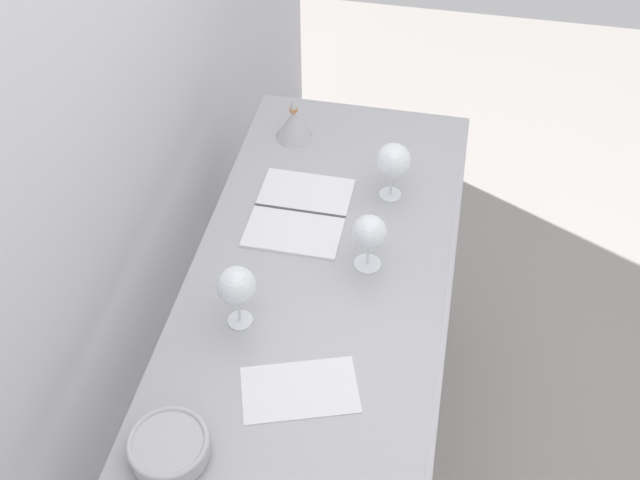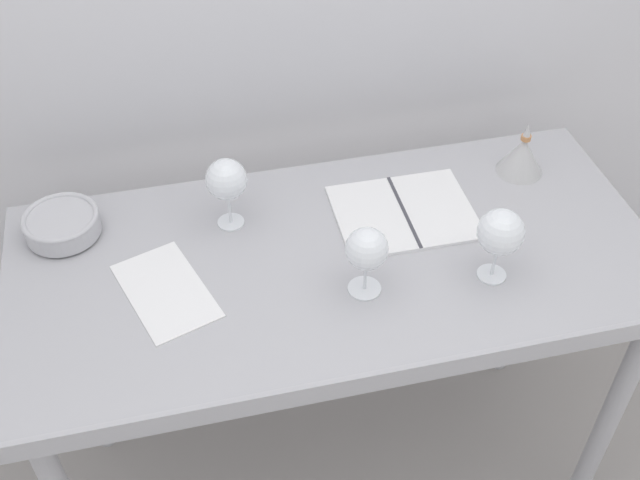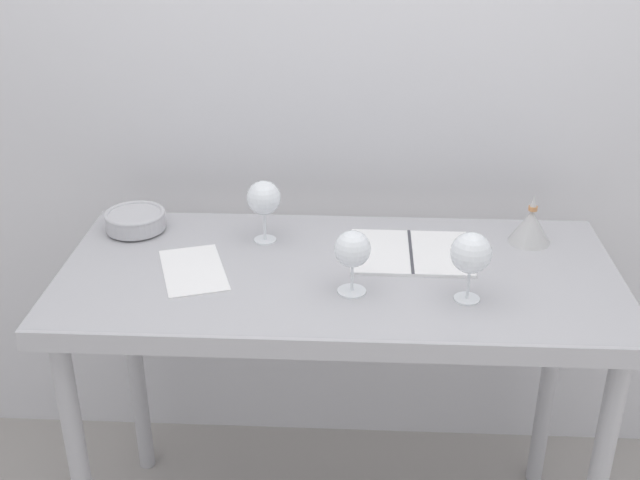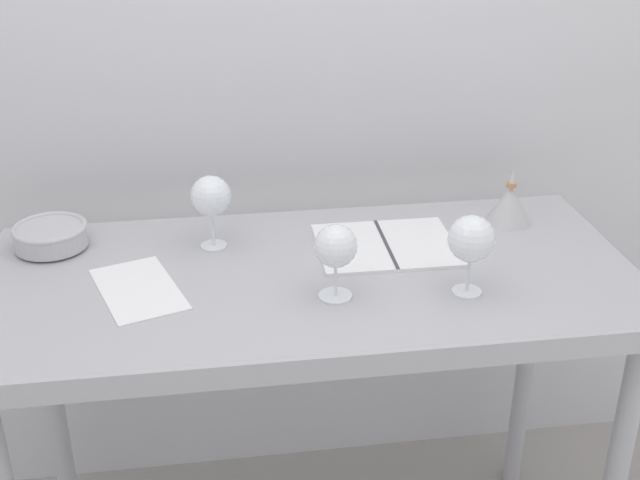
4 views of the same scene
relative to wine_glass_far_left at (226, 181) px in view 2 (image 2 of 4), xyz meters
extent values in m
plane|color=gray|center=(0.20, -0.15, -1.02)|extent=(6.00, 6.00, 0.00)
cube|color=#AAAAAF|center=(0.20, -0.15, -0.14)|extent=(1.40, 0.64, 0.04)
cube|color=#AAAAAF|center=(0.20, -0.48, -0.15)|extent=(1.40, 0.01, 0.05)
cylinder|color=#AAAAAF|center=(0.84, -0.41, -0.59)|extent=(0.05, 0.05, 0.86)
cylinder|color=#AAAAAF|center=(-0.44, 0.11, -0.59)|extent=(0.05, 0.05, 0.86)
cylinder|color=#AAAAAF|center=(0.84, 0.11, -0.59)|extent=(0.05, 0.05, 0.86)
cylinder|color=white|center=(0.00, 0.00, -0.12)|extent=(0.06, 0.06, 0.00)
cylinder|color=white|center=(0.00, 0.00, -0.08)|extent=(0.01, 0.01, 0.08)
sphere|color=white|center=(0.00, 0.00, 0.00)|extent=(0.09, 0.09, 0.09)
cylinder|color=maroon|center=(0.00, 0.00, -0.01)|extent=(0.06, 0.06, 0.02)
cylinder|color=white|center=(0.24, -0.27, -0.12)|extent=(0.07, 0.07, 0.00)
cylinder|color=white|center=(0.24, -0.27, -0.08)|extent=(0.01, 0.01, 0.07)
sphere|color=white|center=(0.24, -0.27, -0.01)|extent=(0.09, 0.09, 0.09)
cylinder|color=maroon|center=(0.24, -0.27, -0.02)|extent=(0.06, 0.06, 0.02)
cylinder|color=white|center=(0.51, -0.29, -0.12)|extent=(0.06, 0.06, 0.00)
cylinder|color=white|center=(0.51, -0.29, -0.08)|extent=(0.01, 0.01, 0.08)
sphere|color=white|center=(0.51, -0.29, 0.00)|extent=(0.10, 0.10, 0.10)
cylinder|color=#5E1816|center=(0.51, -0.29, -0.02)|extent=(0.07, 0.07, 0.02)
cube|color=white|center=(0.31, -0.06, -0.12)|extent=(0.16, 0.25, 0.01)
cube|color=white|center=(0.47, -0.06, -0.12)|extent=(0.16, 0.25, 0.01)
cube|color=#3F3F47|center=(0.39, -0.06, -0.12)|extent=(0.01, 0.25, 0.01)
cube|color=white|center=(-0.16, -0.18, -0.12)|extent=(0.22, 0.29, 0.00)
cylinder|color=#4C4C4C|center=(-0.36, 0.05, -0.12)|extent=(0.14, 0.14, 0.01)
cylinder|color=#B7B7BC|center=(-0.36, 0.05, -0.09)|extent=(0.16, 0.16, 0.04)
torus|color=#B7B7BC|center=(-0.36, 0.05, -0.07)|extent=(0.17, 0.17, 0.01)
cone|color=#B5B5B5|center=(0.71, 0.03, -0.08)|extent=(0.11, 0.11, 0.09)
cylinder|color=#C17F4C|center=(0.71, 0.03, -0.02)|extent=(0.02, 0.02, 0.01)
cone|color=#B5B5B5|center=(0.71, 0.03, 0.00)|extent=(0.02, 0.02, 0.03)
camera|label=1|loc=(-1.08, -0.41, 1.31)|focal=43.48mm
camera|label=2|loc=(-0.10, -1.30, 1.03)|focal=43.00mm
camera|label=3|loc=(0.24, -1.90, 0.82)|focal=44.39mm
camera|label=4|loc=(-0.01, -1.70, 0.72)|focal=46.30mm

